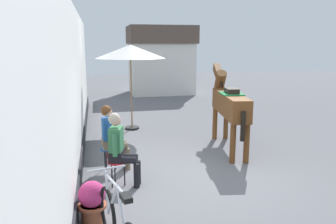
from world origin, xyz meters
The scene contains 9 objects.
ground_plane centered at (0.00, 3.00, 0.00)m, with size 40.00×40.00×0.00m, color slate.
pub_facade_wall centered at (-2.55, 1.50, 1.54)m, with size 0.34×14.00×3.40m.
distant_cottage centered at (1.40, 11.27, 1.80)m, with size 3.40×2.60×3.50m.
seated_visitor_near centered at (-1.64, -0.32, 0.78)m, with size 0.61×0.48×1.39m.
seated_visitor_far centered at (-1.75, 0.52, 0.78)m, with size 0.61×0.49×1.39m.
saddled_horse_center centered at (1.20, 1.43, 1.16)m, with size 0.76×2.98×2.06m.
flower_planter_near centered at (-2.15, -1.56, 0.33)m, with size 0.43×0.43×0.64m.
cafe_parasol centered at (-0.97, 3.90, 2.36)m, with size 2.10×2.10×2.58m.
satchel_bag centered at (-1.74, 1.37, 0.10)m, with size 0.28×0.12×0.20m, color maroon.
Camera 1 is at (-2.03, -6.29, 2.62)m, focal length 35.90 mm.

